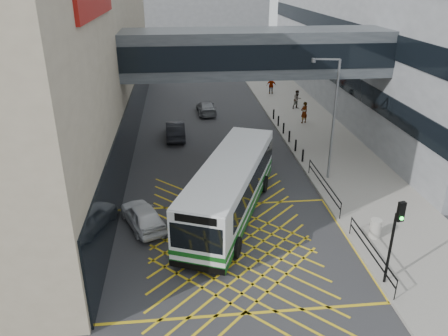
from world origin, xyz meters
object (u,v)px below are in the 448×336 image
object	(u,v)px
litter_bin	(375,228)
car_dark	(175,130)
pedestrian_c	(271,86)
street_lamp	(332,113)
traffic_light	(395,231)
bus	(231,186)
car_white	(143,215)
car_silver	(206,107)
pedestrian_b	(297,100)
pedestrian_a	(304,112)

from	to	relation	value
litter_bin	car_dark	bearing A→B (deg)	121.78
pedestrian_c	street_lamp	bearing A→B (deg)	102.23
car_dark	traffic_light	xyz separation A→B (m)	(9.01, -19.74, 2.09)
bus	car_white	size ratio (longest dim) A/B	2.78
traffic_light	car_dark	bearing A→B (deg)	104.41
litter_bin	car_silver	bearing A→B (deg)	107.26
car_silver	pedestrian_c	size ratio (longest dim) A/B	2.20
car_silver	street_lamp	xyz separation A→B (m)	(6.80, -15.58, 3.91)
car_dark	litter_bin	size ratio (longest dim) A/B	4.55
pedestrian_b	pedestrian_c	size ratio (longest dim) A/B	0.99
pedestrian_a	car_silver	bearing A→B (deg)	-53.61
car_dark	bus	bearing A→B (deg)	101.81
litter_bin	pedestrian_b	world-z (taller)	pedestrian_b
street_lamp	car_dark	bearing A→B (deg)	147.64
bus	car_white	world-z (taller)	bus
car_white	pedestrian_c	distance (m)	29.14
pedestrian_b	pedestrian_c	bearing A→B (deg)	85.11
car_dark	pedestrian_c	bearing A→B (deg)	-131.35
traffic_light	bus	bearing A→B (deg)	120.62
car_dark	pedestrian_c	xyz separation A→B (m)	(10.59, 12.73, 0.38)
car_dark	pedestrian_b	world-z (taller)	pedestrian_b
traffic_light	pedestrian_a	xyz separation A→B (m)	(2.42, 22.06, -1.67)
pedestrian_a	pedestrian_b	world-z (taller)	pedestrian_a
car_silver	pedestrian_b	size ratio (longest dim) A/B	2.23
car_white	pedestrian_a	size ratio (longest dim) A/B	2.19
bus	pedestrian_c	xyz separation A→B (m)	(7.54, 25.56, -0.65)
car_white	pedestrian_b	size ratio (longest dim) A/B	2.30
car_silver	pedestrian_a	size ratio (longest dim) A/B	2.12
car_white	pedestrian_b	distance (m)	24.60
car_dark	pedestrian_a	world-z (taller)	pedestrian_a
bus	pedestrian_a	bearing A→B (deg)	82.61
car_white	traffic_light	distance (m)	12.55
street_lamp	litter_bin	size ratio (longest dim) A/B	7.79
pedestrian_b	car_white	bearing A→B (deg)	-141.62
bus	car_silver	size ratio (longest dim) A/B	2.87
bus	pedestrian_c	world-z (taller)	bus
bus	traffic_light	xyz separation A→B (m)	(5.95, -6.91, 1.06)
car_silver	pedestrian_c	distance (m)	9.83
traffic_light	street_lamp	size ratio (longest dim) A/B	0.52
car_silver	litter_bin	xyz separation A→B (m)	(7.06, -22.73, 0.02)
car_dark	street_lamp	bearing A→B (deg)	135.66
car_white	car_dark	world-z (taller)	car_dark
car_silver	traffic_light	world-z (taller)	traffic_light
bus	car_silver	world-z (taller)	bus
bus	car_dark	bearing A→B (deg)	124.93
car_dark	litter_bin	distance (m)	19.03
street_lamp	pedestrian_a	bearing A→B (deg)	92.02
street_lamp	bus	bearing A→B (deg)	-140.02
car_white	pedestrian_c	size ratio (longest dim) A/B	2.27
car_white	car_silver	bearing A→B (deg)	-126.20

